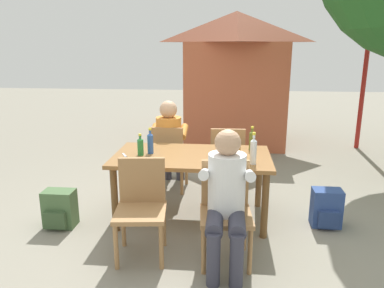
{
  "coord_description": "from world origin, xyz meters",
  "views": [
    {
      "loc": [
        0.37,
        -3.78,
        1.85
      ],
      "look_at": [
        0.0,
        0.0,
        0.84
      ],
      "focal_mm": 34.99,
      "sensor_mm": 36.0,
      "label": 1
    }
  ],
  "objects_px": {
    "chair_near_right": "(225,206)",
    "person_in_white_shirt": "(170,140)",
    "bottle_olive": "(252,140)",
    "chair_near_left": "(141,203)",
    "lamp_post": "(371,22)",
    "backpack_by_far_side": "(326,209)",
    "chair_far_left": "(168,155)",
    "bottle_amber": "(237,153)",
    "table_knife": "(126,157)",
    "backpack_by_near_side": "(60,209)",
    "cup_glass": "(227,153)",
    "brick_kiosk": "(235,75)",
    "chair_far_right": "(227,156)",
    "person_in_plaid_shirt": "(226,193)",
    "bottle_green": "(140,146)",
    "dining_table": "(192,163)",
    "cup_steel": "(235,148)",
    "bottle_clear": "(253,150)",
    "bottle_blue": "(150,143)"
  },
  "relations": [
    {
      "from": "chair_near_right",
      "to": "person_in_white_shirt",
      "type": "xyz_separation_m",
      "value": [
        -0.74,
        1.62,
        0.17
      ]
    },
    {
      "from": "person_in_white_shirt",
      "to": "bottle_olive",
      "type": "xyz_separation_m",
      "value": [
        1.01,
        -0.59,
        0.18
      ]
    },
    {
      "from": "chair_near_left",
      "to": "lamp_post",
      "type": "xyz_separation_m",
      "value": [
        3.14,
        3.93,
        1.73
      ]
    },
    {
      "from": "backpack_by_far_side",
      "to": "chair_far_left",
      "type": "bearing_deg",
      "value": 155.46
    },
    {
      "from": "chair_near_left",
      "to": "bottle_amber",
      "type": "height_order",
      "value": "bottle_amber"
    },
    {
      "from": "table_knife",
      "to": "backpack_by_near_side",
      "type": "xyz_separation_m",
      "value": [
        -0.68,
        -0.2,
        -0.53
      ]
    },
    {
      "from": "cup_glass",
      "to": "brick_kiosk",
      "type": "distance_m",
      "value": 3.58
    },
    {
      "from": "chair_far_right",
      "to": "person_in_plaid_shirt",
      "type": "height_order",
      "value": "person_in_plaid_shirt"
    },
    {
      "from": "backpack_by_near_side",
      "to": "bottle_amber",
      "type": "bearing_deg",
      "value": 2.03
    },
    {
      "from": "chair_far_right",
      "to": "person_in_plaid_shirt",
      "type": "relative_size",
      "value": 0.74
    },
    {
      "from": "chair_near_left",
      "to": "bottle_green",
      "type": "bearing_deg",
      "value": 102.84
    },
    {
      "from": "chair_far_left",
      "to": "person_in_plaid_shirt",
      "type": "xyz_separation_m",
      "value": [
        0.75,
        -1.62,
        0.17
      ]
    },
    {
      "from": "bottle_olive",
      "to": "backpack_by_near_side",
      "type": "xyz_separation_m",
      "value": [
        -2.0,
        -0.61,
        -0.64
      ]
    },
    {
      "from": "dining_table",
      "to": "backpack_by_near_side",
      "type": "xyz_separation_m",
      "value": [
        -1.36,
        -0.34,
        -0.44
      ]
    },
    {
      "from": "chair_far_right",
      "to": "brick_kiosk",
      "type": "xyz_separation_m",
      "value": [
        0.12,
        2.74,
        0.8
      ]
    },
    {
      "from": "chair_near_right",
      "to": "cup_steel",
      "type": "relative_size",
      "value": 7.51
    },
    {
      "from": "bottle_clear",
      "to": "lamp_post",
      "type": "height_order",
      "value": "lamp_post"
    },
    {
      "from": "cup_steel",
      "to": "chair_near_left",
      "type": "bearing_deg",
      "value": -134.12
    },
    {
      "from": "bottle_green",
      "to": "cup_glass",
      "type": "bearing_deg",
      "value": 0.87
    },
    {
      "from": "chair_near_right",
      "to": "backpack_by_far_side",
      "type": "bearing_deg",
      "value": 33.24
    },
    {
      "from": "chair_far_right",
      "to": "backpack_by_near_side",
      "type": "xyz_separation_m",
      "value": [
        -1.73,
        -1.09,
        -0.3
      ]
    },
    {
      "from": "chair_far_left",
      "to": "chair_near_left",
      "type": "bearing_deg",
      "value": -90.2
    },
    {
      "from": "person_in_white_shirt",
      "to": "bottle_clear",
      "type": "xyz_separation_m",
      "value": [
        1.0,
        -1.12,
        0.2
      ]
    },
    {
      "from": "dining_table",
      "to": "chair_far_right",
      "type": "height_order",
      "value": "chair_far_right"
    },
    {
      "from": "chair_near_right",
      "to": "chair_far_right",
      "type": "bearing_deg",
      "value": 89.68
    },
    {
      "from": "cup_steel",
      "to": "table_knife",
      "type": "xyz_separation_m",
      "value": [
        -1.14,
        -0.25,
        -0.05
      ]
    },
    {
      "from": "lamp_post",
      "to": "chair_near_right",
      "type": "bearing_deg",
      "value": -121.32
    },
    {
      "from": "table_knife",
      "to": "lamp_post",
      "type": "xyz_separation_m",
      "value": [
        3.44,
        3.32,
        1.49
      ]
    },
    {
      "from": "chair_near_right",
      "to": "chair_near_left",
      "type": "distance_m",
      "value": 0.75
    },
    {
      "from": "chair_far_left",
      "to": "bottle_clear",
      "type": "distance_m",
      "value": 1.46
    },
    {
      "from": "bottle_olive",
      "to": "table_knife",
      "type": "height_order",
      "value": "bottle_olive"
    },
    {
      "from": "bottle_amber",
      "to": "bottle_olive",
      "type": "bearing_deg",
      "value": 72.3
    },
    {
      "from": "dining_table",
      "to": "bottle_green",
      "type": "height_order",
      "value": "bottle_green"
    },
    {
      "from": "table_knife",
      "to": "backpack_by_far_side",
      "type": "xyz_separation_m",
      "value": [
        2.1,
        0.08,
        -0.53
      ]
    },
    {
      "from": "chair_near_right",
      "to": "backpack_by_near_side",
      "type": "relative_size",
      "value": 2.21
    },
    {
      "from": "bottle_clear",
      "to": "lamp_post",
      "type": "distance_m",
      "value": 4.27
    },
    {
      "from": "lamp_post",
      "to": "chair_near_left",
      "type": "bearing_deg",
      "value": -128.6
    },
    {
      "from": "chair_near_left",
      "to": "table_knife",
      "type": "xyz_separation_m",
      "value": [
        -0.3,
        0.61,
        0.24
      ]
    },
    {
      "from": "bottle_blue",
      "to": "brick_kiosk",
      "type": "xyz_separation_m",
      "value": [
        0.94,
        3.47,
        0.45
      ]
    },
    {
      "from": "chair_near_right",
      "to": "cup_glass",
      "type": "distance_m",
      "value": 0.76
    },
    {
      "from": "bottle_amber",
      "to": "lamp_post",
      "type": "relative_size",
      "value": 0.08
    },
    {
      "from": "person_in_white_shirt",
      "to": "bottle_amber",
      "type": "bearing_deg",
      "value": -53.66
    },
    {
      "from": "cup_steel",
      "to": "brick_kiosk",
      "type": "distance_m",
      "value": 3.42
    },
    {
      "from": "person_in_plaid_shirt",
      "to": "table_knife",
      "type": "distance_m",
      "value": 1.28
    },
    {
      "from": "chair_near_left",
      "to": "bottle_olive",
      "type": "relative_size",
      "value": 3.28
    },
    {
      "from": "cup_steel",
      "to": "brick_kiosk",
      "type": "relative_size",
      "value": 0.05
    },
    {
      "from": "bottle_green",
      "to": "lamp_post",
      "type": "distance_m",
      "value": 4.83
    },
    {
      "from": "bottle_blue",
      "to": "backpack_by_near_side",
      "type": "relative_size",
      "value": 0.7
    },
    {
      "from": "bottle_blue",
      "to": "table_knife",
      "type": "height_order",
      "value": "bottle_blue"
    },
    {
      "from": "chair_near_right",
      "to": "brick_kiosk",
      "type": "bearing_deg",
      "value": 88.34
    }
  ]
}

